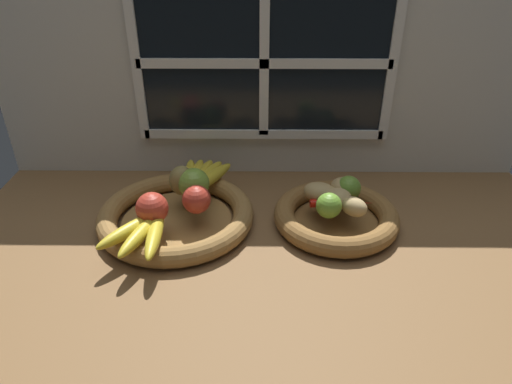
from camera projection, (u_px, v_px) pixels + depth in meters
The scene contains 17 objects.
ground_plane at pixel (264, 234), 107.49cm from camera, with size 140.00×90.00×3.00cm, color brown.
back_wall at pixel (264, 73), 118.20cm from camera, with size 140.00×4.60×55.00cm.
fruit_bowl_left at pixel (176, 216), 107.62cm from camera, with size 36.26×36.26×4.72cm.
fruit_bowl_right at pixel (336, 216), 107.31cm from camera, with size 29.04×29.04×4.72cm.
apple_red_front at pixel (152, 208), 99.11cm from camera, with size 7.08×7.08×7.08cm, color #B73828.
apple_red_right at pixel (196, 200), 102.44cm from camera, with size 6.51×6.51×6.51cm, color #B73828.
apple_green_back at pixel (194, 184), 108.03cm from camera, with size 7.40×7.40×7.40cm, color #7AA338.
pear_brown at pixel (182, 181), 109.32cm from camera, with size 6.04×5.79×7.43cm, color olive.
banana_bunch_front at pixel (143, 232), 95.20cm from camera, with size 13.64×18.18×2.97cm.
banana_bunch_back at pixel (201, 176), 115.67cm from camera, with size 13.41×18.25×3.01cm.
potato_small at pixel (354, 207), 102.16cm from camera, with size 6.12×4.41×4.38cm, color tan.
potato_large at pixel (338, 199), 104.84cm from camera, with size 6.40×5.88×4.69cm, color tan.
potato_back at pixel (344, 188), 108.47cm from camera, with size 6.71×6.00×5.04cm, color tan.
potato_oblong at pixel (321, 193), 107.28cm from camera, with size 8.36×5.64×4.57cm, color tan.
lime_near at pixel (329, 206), 101.29cm from camera, with size 5.76×5.76×5.76cm, color #6B9E33.
lime_far at pixel (348, 188), 107.81cm from camera, with size 5.85×5.85×5.85cm, color olive.
chili_pepper at pixel (342, 203), 105.70cm from camera, with size 1.99×1.99×14.61cm, color red.
Camera 1 is at (-0.96, -87.57, 61.64)cm, focal length 32.33 mm.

